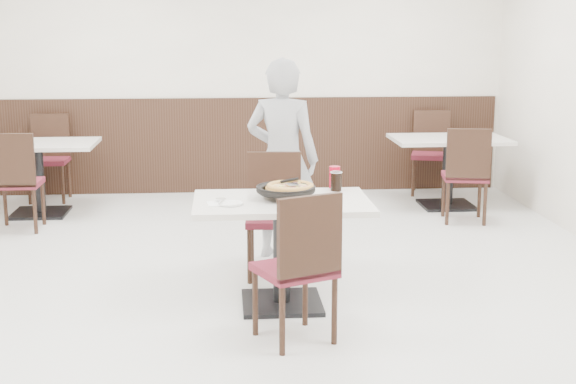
{
  "coord_description": "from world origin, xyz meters",
  "views": [
    {
      "loc": [
        -0.25,
        -5.77,
        1.91
      ],
      "look_at": [
        0.19,
        -0.3,
        0.77
      ],
      "focal_mm": 50.0,
      "sensor_mm": 36.0,
      "label": 1
    }
  ],
  "objects": [
    {
      "name": "bg_chair_right_far",
      "position": [
        2.11,
        3.16,
        0.47
      ],
      "size": [
        0.52,
        0.52,
        0.95
      ],
      "primitive_type": null,
      "rotation": [
        0.0,
        0.0,
        2.86
      ],
      "color": "black",
      "rests_on": "floor"
    },
    {
      "name": "bg_chair_right_near",
      "position": [
        2.12,
        1.85,
        0.47
      ],
      "size": [
        0.48,
        0.48,
        0.95
      ],
      "primitive_type": null,
      "rotation": [
        0.0,
        0.0,
        -0.16
      ],
      "color": "black",
      "rests_on": "floor"
    },
    {
      "name": "napkin",
      "position": [
        -0.28,
        -0.54,
        0.75
      ],
      "size": [
        0.18,
        0.18,
        0.0
      ],
      "primitive_type": "cube",
      "rotation": [
        0.0,
        0.0,
        0.11
      ],
      "color": "white",
      "rests_on": "main_table"
    },
    {
      "name": "wainscot_back",
      "position": [
        0.0,
        3.48,
        0.55
      ],
      "size": [
        5.9,
        0.03,
        1.1
      ],
      "primitive_type": "cube",
      "color": "black",
      "rests_on": "floor"
    },
    {
      "name": "fork",
      "position": [
        -0.27,
        -0.55,
        0.77
      ],
      "size": [
        0.05,
        0.16,
        0.0
      ],
      "primitive_type": "cube",
      "rotation": [
        0.0,
        0.0,
        -0.24
      ],
      "color": "silver",
      "rests_on": "side_plate"
    },
    {
      "name": "bg_table_right",
      "position": [
        2.14,
        2.51,
        0.38
      ],
      "size": [
        1.29,
        0.95,
        0.75
      ],
      "primitive_type": null,
      "rotation": [
        0.0,
        0.0,
        0.13
      ],
      "color": "silver",
      "rests_on": "floor"
    },
    {
      "name": "side_plate",
      "position": [
        -0.21,
        -0.58,
        0.76
      ],
      "size": [
        0.17,
        0.17,
        0.01
      ],
      "primitive_type": "cylinder",
      "rotation": [
        0.0,
        0.0,
        -0.03
      ],
      "color": "white",
      "rests_on": "napkin"
    },
    {
      "name": "wall_back",
      "position": [
        0.0,
        3.5,
        1.4
      ],
      "size": [
        6.0,
        0.04,
        2.8
      ],
      "primitive_type": "cube",
      "color": "white",
      "rests_on": "floor"
    },
    {
      "name": "bg_chair_left_far",
      "position": [
        -2.19,
        3.14,
        0.47
      ],
      "size": [
        0.42,
        0.42,
        0.95
      ],
      "primitive_type": null,
      "rotation": [
        0.0,
        0.0,
        3.13
      ],
      "color": "black",
      "rests_on": "floor"
    },
    {
      "name": "bg_chair_left_near",
      "position": [
        -2.2,
        1.85,
        0.47
      ],
      "size": [
        0.42,
        0.42,
        0.95
      ],
      "primitive_type": null,
      "rotation": [
        0.0,
        0.0,
        0.01
      ],
      "color": "black",
      "rests_on": "floor"
    },
    {
      "name": "red_cup",
      "position": [
        0.55,
        -0.07,
        0.83
      ],
      "size": [
        0.08,
        0.08,
        0.16
      ],
      "primitive_type": "cylinder",
      "rotation": [
        0.0,
        0.0,
        -0.03
      ],
      "color": "#B9021B",
      "rests_on": "main_table"
    },
    {
      "name": "pizza_server",
      "position": [
        0.22,
        -0.38,
        0.84
      ],
      "size": [
        0.09,
        0.11,
        0.0
      ],
      "primitive_type": "cube",
      "rotation": [
        0.0,
        0.0,
        0.14
      ],
      "color": "silver",
      "rests_on": "pizza"
    },
    {
      "name": "diner_person",
      "position": [
        0.23,
        0.74,
        0.83
      ],
      "size": [
        0.7,
        0.57,
        1.66
      ],
      "primitive_type": "imported",
      "rotation": [
        0.0,
        0.0,
        2.82
      ],
      "color": "#A9AAAE",
      "rests_on": "floor"
    },
    {
      "name": "bg_table_left",
      "position": [
        -2.16,
        2.48,
        0.38
      ],
      "size": [
        1.25,
        0.87,
        0.75
      ],
      "primitive_type": null,
      "rotation": [
        0.0,
        0.0,
        -0.06
      ],
      "color": "silver",
      "rests_on": "floor"
    },
    {
      "name": "floor",
      "position": [
        0.0,
        0.0,
        0.0
      ],
      "size": [
        7.0,
        7.0,
        0.0
      ],
      "primitive_type": "plane",
      "color": "silver",
      "rests_on": "ground"
    },
    {
      "name": "pizza_pan",
      "position": [
        0.17,
        -0.42,
        0.79
      ],
      "size": [
        0.37,
        0.37,
        0.01
      ],
      "primitive_type": "cylinder",
      "rotation": [
        0.0,
        0.0,
        -0.03
      ],
      "color": "black",
      "rests_on": "trivet"
    },
    {
      "name": "main_table",
      "position": [
        0.14,
        -0.46,
        0.38
      ],
      "size": [
        1.23,
        0.84,
        0.75
      ],
      "primitive_type": null,
      "rotation": [
        0.0,
        0.0,
        -0.03
      ],
      "color": "silver",
      "rests_on": "floor"
    },
    {
      "name": "wall_front",
      "position": [
        0.0,
        -3.5,
        1.4
      ],
      "size": [
        6.0,
        0.04,
        2.8
      ],
      "primitive_type": "cube",
      "color": "white",
      "rests_on": "floor"
    },
    {
      "name": "chair_near",
      "position": [
        0.17,
        -1.09,
        0.47
      ],
      "size": [
        0.55,
        0.55,
        0.95
      ],
      "primitive_type": null,
      "rotation": [
        0.0,
        0.0,
        0.41
      ],
      "color": "black",
      "rests_on": "floor"
    },
    {
      "name": "cola_glass",
      "position": [
        0.55,
        -0.17,
        0.81
      ],
      "size": [
        0.08,
        0.08,
        0.13
      ],
      "primitive_type": "cylinder",
      "rotation": [
        0.0,
        0.0,
        -0.03
      ],
      "color": "black",
      "rests_on": "main_table"
    },
    {
      "name": "trivet",
      "position": [
        0.23,
        -0.37,
        0.77
      ],
      "size": [
        0.12,
        0.12,
        0.04
      ],
      "primitive_type": "cylinder",
      "rotation": [
        0.0,
        0.0,
        -0.03
      ],
      "color": "black",
      "rests_on": "main_table"
    },
    {
      "name": "pizza",
      "position": [
        0.2,
        -0.38,
        0.81
      ],
      "size": [
        0.35,
        0.35,
        0.02
      ],
      "primitive_type": "cylinder",
      "rotation": [
        0.0,
        0.0,
        -0.03
      ],
      "color": "tan",
      "rests_on": "pizza_pan"
    },
    {
      "name": "chair_far",
      "position": [
        0.12,
        0.2,
        0.47
      ],
      "size": [
        0.45,
        0.45,
        0.95
      ],
      "primitive_type": null,
      "rotation": [
        0.0,
        0.0,
        3.06
      ],
      "color": "black",
      "rests_on": "floor"
    }
  ]
}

